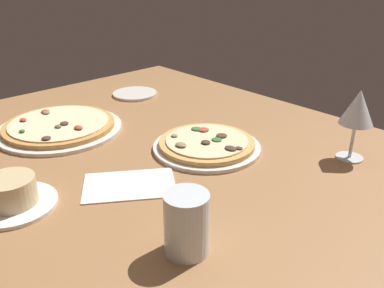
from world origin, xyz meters
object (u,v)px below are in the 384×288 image
at_px(pizza_side, 59,127).
at_px(paper_menu, 129,185).
at_px(pizza_main, 207,145).
at_px(ramekin_on_saucer, 12,195).
at_px(water_glass, 187,227).
at_px(side_plate, 135,94).
at_px(wine_glass_far, 358,110).

xyz_separation_m(pizza_side, paper_menu, (-0.38, 0.03, -0.01)).
bearing_deg(pizza_main, ramekin_on_saucer, 81.01).
bearing_deg(pizza_side, paper_menu, 175.11).
bearing_deg(water_glass, paper_menu, -12.45).
height_order(pizza_main, side_plate, pizza_main).
distance_m(pizza_main, side_plate, 0.50).
height_order(side_plate, paper_menu, side_plate).
distance_m(pizza_side, paper_menu, 0.38).
relative_size(wine_glass_far, paper_menu, 0.89).
bearing_deg(wine_glass_far, water_glass, 88.50).
bearing_deg(paper_menu, pizza_side, 29.13).
distance_m(pizza_side, wine_glass_far, 0.77).
distance_m(pizza_side, side_plate, 0.36).
height_order(pizza_main, water_glass, water_glass).
height_order(wine_glass_far, water_glass, wine_glass_far).
relative_size(water_glass, side_plate, 0.71).
relative_size(water_glass, paper_menu, 0.56).
distance_m(water_glass, side_plate, 0.85).
relative_size(ramekin_on_saucer, wine_glass_far, 0.98).
bearing_deg(ramekin_on_saucer, water_glass, -154.30).
relative_size(pizza_main, water_glass, 2.50).
distance_m(ramekin_on_saucer, wine_glass_far, 0.76).
xyz_separation_m(pizza_main, paper_menu, (-0.02, 0.25, -0.01)).
bearing_deg(pizza_main, paper_menu, 93.76).
distance_m(pizza_side, ramekin_on_saucer, 0.38).
xyz_separation_m(pizza_main, water_glass, (-0.25, 0.30, 0.03)).
relative_size(pizza_side, side_plate, 2.23).
bearing_deg(side_plate, ramekin_on_saucer, 125.16).
bearing_deg(water_glass, pizza_main, -49.66).
xyz_separation_m(pizza_side, side_plate, (0.12, -0.34, -0.01)).
distance_m(water_glass, paper_menu, 0.25).
bearing_deg(water_glass, pizza_side, -7.84).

